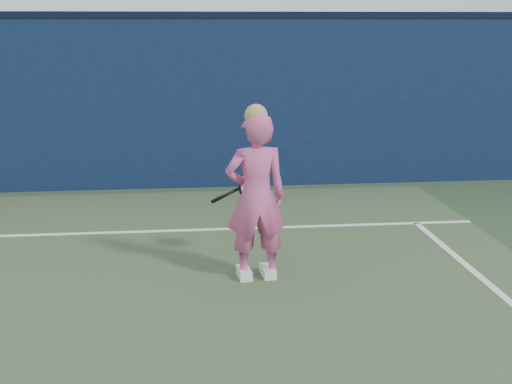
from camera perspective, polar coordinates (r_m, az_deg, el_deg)
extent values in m
cube|color=#0C1637|center=(11.00, -16.19, 6.65)|extent=(24.00, 0.40, 2.50)
cube|color=black|center=(10.94, -16.65, 13.42)|extent=(24.00, 0.42, 0.10)
imported|color=#CF508F|center=(6.85, 0.00, -0.41)|extent=(0.63, 0.44, 1.63)
sphere|color=tan|center=(6.70, 0.00, 6.13)|extent=(0.22, 0.22, 0.22)
cube|color=white|center=(7.10, 0.96, -6.38)|extent=(0.14, 0.29, 0.10)
cube|color=white|center=(7.05, -0.96, -6.51)|extent=(0.14, 0.29, 0.10)
torus|color=black|center=(7.34, -0.57, 0.56)|extent=(0.27, 0.26, 0.32)
torus|color=#CFEE16|center=(7.34, -0.57, 0.56)|extent=(0.21, 0.21, 0.26)
cylinder|color=beige|center=(7.34, -0.57, 0.56)|extent=(0.21, 0.20, 0.26)
cylinder|color=black|center=(7.24, -2.21, -0.14)|extent=(0.26, 0.19, 0.11)
cylinder|color=black|center=(7.19, -3.16, -0.59)|extent=(0.13, 0.11, 0.07)
cube|color=white|center=(8.83, -18.33, -3.32)|extent=(11.00, 0.08, 0.01)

